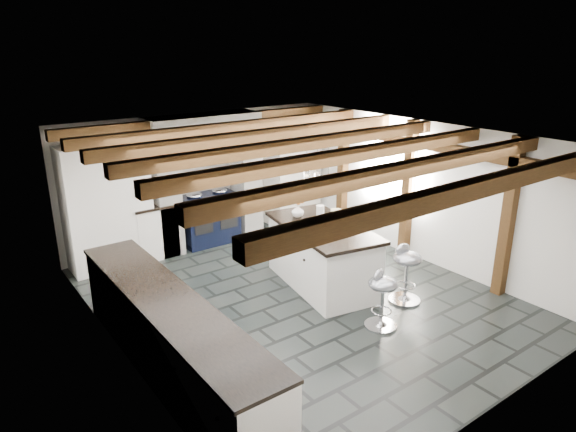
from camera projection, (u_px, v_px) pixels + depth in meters
ground at (299, 297)px, 7.33m from camera, size 6.00×6.00×0.00m
room_shell at (210, 210)px, 7.73m from camera, size 6.00×6.03×6.00m
range_cooker at (209, 218)px, 9.22m from camera, size 1.00×0.63×0.99m
kitchen_island at (322, 255)px, 7.58m from camera, size 1.32×2.05×1.26m
bar_stool_near at (406, 267)px, 7.08m from camera, size 0.45×0.45×0.83m
bar_stool_far at (382, 293)px, 6.43m from camera, size 0.50×0.50×0.77m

